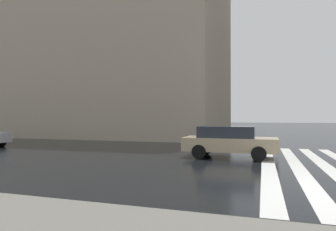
# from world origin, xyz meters

# --- Properties ---
(haussmann_block_mid) EXTENTS (17.41, 25.86, 23.65)m
(haussmann_block_mid) POSITION_xyz_m (21.21, 18.71, 11.58)
(haussmann_block_mid) COLOR tan
(haussmann_block_mid) RESTS_ON ground_plane
(car_champagne) EXTENTS (1.85, 4.10, 1.41)m
(car_champagne) POSITION_xyz_m (5.50, 3.37, 0.76)
(car_champagne) COLOR tan
(car_champagne) RESTS_ON ground_plane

